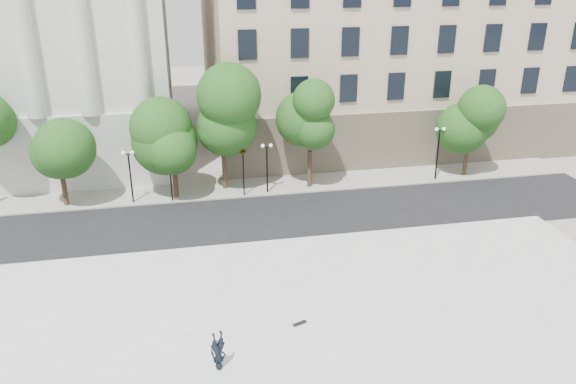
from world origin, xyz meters
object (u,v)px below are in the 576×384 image
Objects in this scene: person_lying at (219,363)px; skateboard at (300,323)px; traffic_light_east at (243,150)px; traffic_light_west at (169,154)px.

skateboard is (4.02, 2.40, -0.21)m from person_lying.
traffic_light_east is 20.07m from person_lying.
skateboard is at bearing -71.09° from traffic_light_west.
traffic_light_west is at bearing 88.07° from skateboard.
traffic_light_east is at bearing 65.00° from person_lying.
traffic_light_east is 2.32× the size of person_lying.
person_lying is at bearing -170.02° from skateboard.
traffic_light_west is 5.32m from traffic_light_east.
traffic_light_west is at bearing 80.49° from person_lying.
skateboard is (5.87, -17.14, -3.24)m from traffic_light_west.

